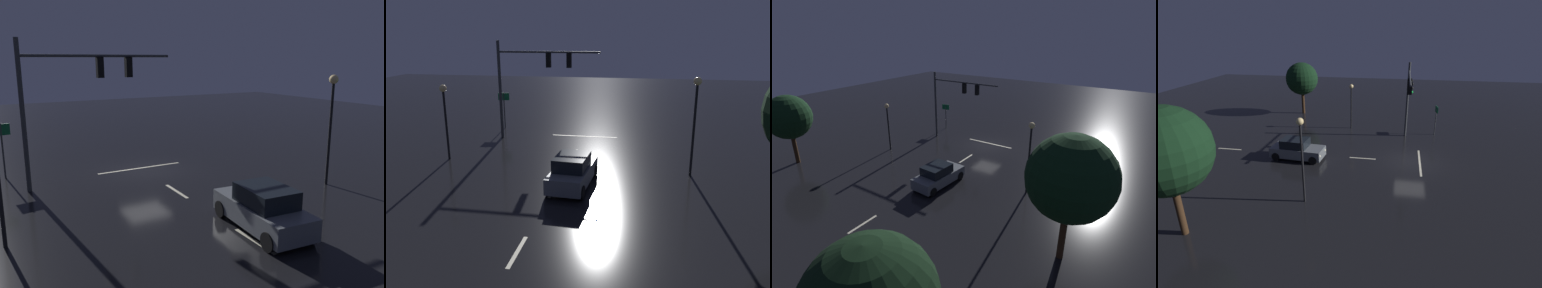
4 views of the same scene
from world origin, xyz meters
TOP-DOWN VIEW (x-y plane):
  - ground_plane at (0.00, 0.00)m, footprint 80.00×80.00m
  - traffic_signal_assembly at (3.85, 0.53)m, footprint 7.55×0.47m
  - lane_dash_far at (0.00, 4.00)m, footprint 0.16×2.20m
  - lane_dash_mid at (0.00, 10.00)m, footprint 0.16×2.20m
  - stop_bar at (0.00, -0.66)m, footprint 5.00×0.16m
  - car_approaching at (-0.87, 9.33)m, footprint 2.18×4.47m
  - street_lamp_left_kerb at (-7.12, 6.74)m, footprint 0.44×0.44m
  - route_sign at (7.00, -2.38)m, footprint 0.90×0.20m

SIDE VIEW (x-z plane):
  - ground_plane at x=0.00m, z-range 0.00..0.00m
  - lane_dash_far at x=0.00m, z-range 0.00..0.01m
  - lane_dash_mid at x=0.00m, z-range 0.00..0.01m
  - stop_bar at x=0.00m, z-range 0.00..0.01m
  - car_approaching at x=-0.87m, z-range -0.05..1.65m
  - route_sign at x=7.00m, z-range 0.65..3.62m
  - street_lamp_left_kerb at x=-7.12m, z-range 1.05..6.54m
  - traffic_signal_assembly at x=3.85m, z-range 1.33..8.50m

